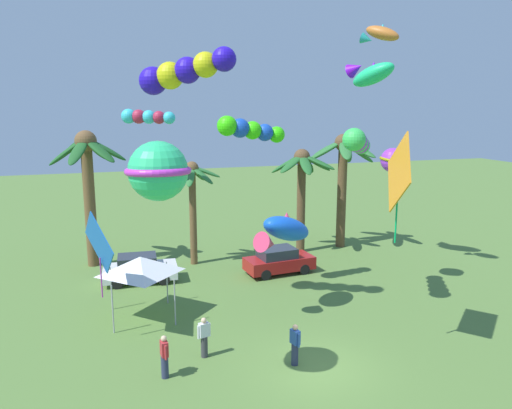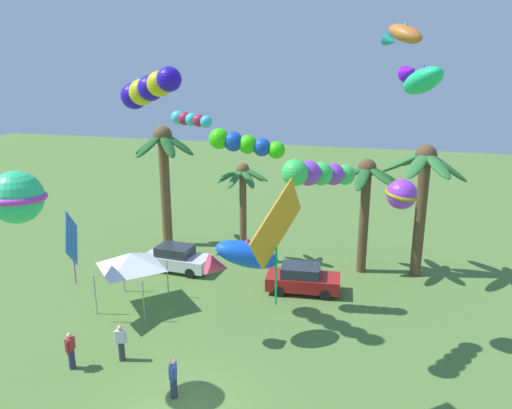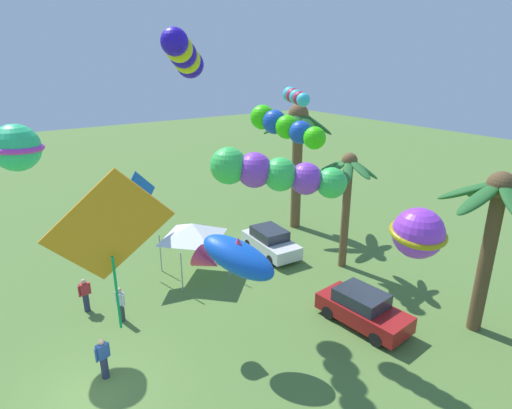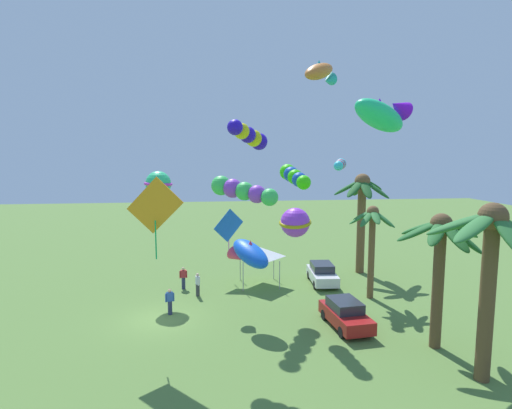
{
  "view_description": "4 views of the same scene",
  "coord_description": "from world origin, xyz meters",
  "px_view_note": "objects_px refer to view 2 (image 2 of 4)",
  "views": [
    {
      "loc": [
        -7.09,
        -15.23,
        9.42
      ],
      "look_at": [
        -0.42,
        6.1,
        4.99
      ],
      "focal_mm": 34.92,
      "sensor_mm": 36.0,
      "label": 1
    },
    {
      "loc": [
        6.4,
        -13.48,
        11.76
      ],
      "look_at": [
        1.23,
        4.91,
        6.33
      ],
      "focal_mm": 34.35,
      "sensor_mm": 36.0,
      "label": 2
    },
    {
      "loc": [
        12.36,
        -1.96,
        10.72
      ],
      "look_at": [
        -0.27,
        6.72,
        5.38
      ],
      "focal_mm": 29.65,
      "sensor_mm": 36.0,
      "label": 3
    },
    {
      "loc": [
        23.4,
        2.89,
        9.58
      ],
      "look_at": [
        0.78,
        5.56,
        6.78
      ],
      "focal_mm": 28.69,
      "sensor_mm": 36.0,
      "label": 4
    }
  ],
  "objects_px": {
    "spectator_2": "(173,378)",
    "kite_tube_9": "(148,89)",
    "kite_tube_2": "(244,144)",
    "kite_ball_4": "(402,194)",
    "spectator_1": "(71,350)",
    "palm_tree_3": "(424,180)",
    "parked_car_0": "(303,279)",
    "kite_fish_3": "(403,34)",
    "kite_fish_5": "(243,256)",
    "kite_ball_1": "(17,197)",
    "parked_car_1": "(177,258)",
    "kite_diamond_8": "(277,227)",
    "spectator_0": "(121,343)",
    "palm_tree_1": "(366,188)",
    "palm_tree_2": "(243,189)",
    "festival_tent": "(131,260)",
    "palm_tree_0": "(164,160)",
    "kite_tube_10": "(318,173)",
    "kite_diamond_0": "(71,239)",
    "kite_fish_6": "(421,79)",
    "kite_tube_7": "(190,119)"
  },
  "relations": [
    {
      "from": "parked_car_0",
      "to": "kite_fish_5",
      "type": "bearing_deg",
      "value": -107.76
    },
    {
      "from": "parked_car_1",
      "to": "kite_diamond_8",
      "type": "bearing_deg",
      "value": -51.86
    },
    {
      "from": "spectator_1",
      "to": "kite_diamond_8",
      "type": "xyz_separation_m",
      "value": [
        8.55,
        -0.75,
        6.22
      ]
    },
    {
      "from": "palm_tree_0",
      "to": "festival_tent",
      "type": "bearing_deg",
      "value": -75.82
    },
    {
      "from": "kite_fish_5",
      "to": "kite_tube_10",
      "type": "height_order",
      "value": "kite_tube_10"
    },
    {
      "from": "kite_tube_2",
      "to": "kite_ball_4",
      "type": "xyz_separation_m",
      "value": [
        7.09,
        -1.44,
        -1.54
      ]
    },
    {
      "from": "palm_tree_0",
      "to": "spectator_0",
      "type": "xyz_separation_m",
      "value": [
        4.1,
        -13.01,
        -5.04
      ]
    },
    {
      "from": "festival_tent",
      "to": "palm_tree_2",
      "type": "bearing_deg",
      "value": 62.51
    },
    {
      "from": "spectator_2",
      "to": "festival_tent",
      "type": "distance_m",
      "value": 8.02
    },
    {
      "from": "palm_tree_2",
      "to": "kite_fish_3",
      "type": "distance_m",
      "value": 13.32
    },
    {
      "from": "palm_tree_1",
      "to": "kite_tube_7",
      "type": "relative_size",
      "value": 2.45
    },
    {
      "from": "festival_tent",
      "to": "kite_fish_6",
      "type": "relative_size",
      "value": 0.88
    },
    {
      "from": "kite_ball_1",
      "to": "kite_tube_9",
      "type": "bearing_deg",
      "value": 73.58
    },
    {
      "from": "palm_tree_1",
      "to": "kite_fish_3",
      "type": "height_order",
      "value": "kite_fish_3"
    },
    {
      "from": "palm_tree_2",
      "to": "palm_tree_3",
      "type": "relative_size",
      "value": 0.82
    },
    {
      "from": "palm_tree_0",
      "to": "kite_tube_2",
      "type": "relative_size",
      "value": 2.3
    },
    {
      "from": "kite_fish_6",
      "to": "kite_diamond_8",
      "type": "relative_size",
      "value": 0.79
    },
    {
      "from": "spectator_1",
      "to": "kite_fish_5",
      "type": "bearing_deg",
      "value": 34.5
    },
    {
      "from": "spectator_2",
      "to": "kite_tube_9",
      "type": "relative_size",
      "value": 0.43
    },
    {
      "from": "spectator_1",
      "to": "spectator_2",
      "type": "relative_size",
      "value": 1.0
    },
    {
      "from": "palm_tree_1",
      "to": "spectator_1",
      "type": "bearing_deg",
      "value": -128.95
    },
    {
      "from": "kite_tube_2",
      "to": "kite_tube_10",
      "type": "height_order",
      "value": "kite_tube_2"
    },
    {
      "from": "kite_tube_7",
      "to": "kite_tube_9",
      "type": "height_order",
      "value": "kite_tube_9"
    },
    {
      "from": "palm_tree_3",
      "to": "kite_ball_1",
      "type": "bearing_deg",
      "value": -132.59
    },
    {
      "from": "kite_tube_7",
      "to": "kite_tube_9",
      "type": "relative_size",
      "value": 0.75
    },
    {
      "from": "kite_ball_1",
      "to": "palm_tree_0",
      "type": "bearing_deg",
      "value": 98.49
    },
    {
      "from": "spectator_0",
      "to": "kite_tube_7",
      "type": "xyz_separation_m",
      "value": [
        -0.92,
        10.06,
        8.04
      ]
    },
    {
      "from": "spectator_2",
      "to": "kite_tube_10",
      "type": "bearing_deg",
      "value": 41.88
    },
    {
      "from": "parked_car_0",
      "to": "festival_tent",
      "type": "bearing_deg",
      "value": -154.21
    },
    {
      "from": "spectator_1",
      "to": "kite_fish_3",
      "type": "xyz_separation_m",
      "value": [
        11.85,
        6.51,
        12.12
      ]
    },
    {
      "from": "parked_car_0",
      "to": "spectator_0",
      "type": "bearing_deg",
      "value": -125.95
    },
    {
      "from": "parked_car_0",
      "to": "kite_ball_4",
      "type": "bearing_deg",
      "value": -40.33
    },
    {
      "from": "spectator_2",
      "to": "kite_fish_6",
      "type": "relative_size",
      "value": 0.49
    },
    {
      "from": "palm_tree_3",
      "to": "kite_tube_9",
      "type": "height_order",
      "value": "kite_tube_9"
    },
    {
      "from": "spectator_2",
      "to": "kite_diamond_8",
      "type": "height_order",
      "value": "kite_diamond_8"
    },
    {
      "from": "kite_ball_4",
      "to": "kite_tube_10",
      "type": "bearing_deg",
      "value": -147.55
    },
    {
      "from": "spectator_1",
      "to": "kite_fish_3",
      "type": "distance_m",
      "value": 18.15
    },
    {
      "from": "palm_tree_1",
      "to": "kite_tube_9",
      "type": "distance_m",
      "value": 13.5
    },
    {
      "from": "palm_tree_2",
      "to": "parked_car_1",
      "type": "relative_size",
      "value": 1.56
    },
    {
      "from": "palm_tree_2",
      "to": "festival_tent",
      "type": "distance_m",
      "value": 8.22
    },
    {
      "from": "palm_tree_3",
      "to": "kite_fish_5",
      "type": "xyz_separation_m",
      "value": [
        -7.61,
        -9.24,
        -1.75
      ]
    },
    {
      "from": "spectator_2",
      "to": "festival_tent",
      "type": "height_order",
      "value": "festival_tent"
    },
    {
      "from": "spectator_1",
      "to": "palm_tree_3",
      "type": "bearing_deg",
      "value": 44.5
    },
    {
      "from": "palm_tree_2",
      "to": "kite_diamond_0",
      "type": "relative_size",
      "value": 1.79
    },
    {
      "from": "palm_tree_1",
      "to": "kite_tube_10",
      "type": "relative_size",
      "value": 2.18
    },
    {
      "from": "kite_ball_1",
      "to": "kite_diamond_8",
      "type": "height_order",
      "value": "kite_diamond_8"
    },
    {
      "from": "spectator_0",
      "to": "palm_tree_1",
      "type": "bearing_deg",
      "value": 53.37
    },
    {
      "from": "palm_tree_2",
      "to": "festival_tent",
      "type": "height_order",
      "value": "palm_tree_2"
    },
    {
      "from": "palm_tree_2",
      "to": "kite_diamond_0",
      "type": "distance_m",
      "value": 10.62
    },
    {
      "from": "parked_car_0",
      "to": "kite_ball_1",
      "type": "xyz_separation_m",
      "value": [
        -7.79,
        -10.94,
        6.8
      ]
    }
  ]
}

